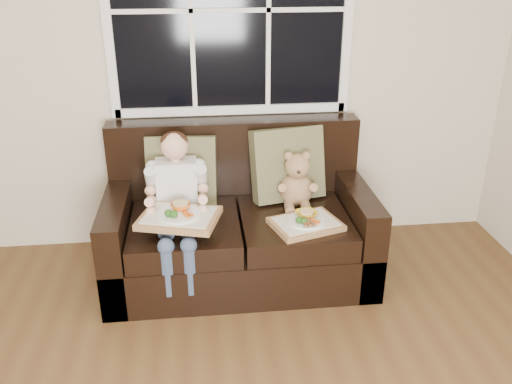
{
  "coord_description": "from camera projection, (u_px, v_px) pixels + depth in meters",
  "views": [
    {
      "loc": [
        0.04,
        -1.17,
        2.01
      ],
      "look_at": [
        0.38,
        1.85,
        0.64
      ],
      "focal_mm": 38.0,
      "sensor_mm": 36.0,
      "label": 1
    }
  ],
  "objects": [
    {
      "name": "tray_right",
      "position": [
        306.0,
        222.0,
        3.32
      ],
      "size": [
        0.47,
        0.41,
        0.09
      ],
      "rotation": [
        0.0,
        0.0,
        0.3
      ],
      "color": "#AF7C4F",
      "rests_on": "loveseat"
    },
    {
      "name": "teddy_bear",
      "position": [
        297.0,
        183.0,
        3.55
      ],
      "size": [
        0.24,
        0.3,
        0.39
      ],
      "rotation": [
        0.0,
        0.0,
        -0.08
      ],
      "color": "#A58557",
      "rests_on": "loveseat"
    },
    {
      "name": "pillow_right",
      "position": [
        288.0,
        164.0,
        3.63
      ],
      "size": [
        0.52,
        0.33,
        0.5
      ],
      "rotation": [
        -0.21,
        0.0,
        0.23
      ],
      "color": "brown",
      "rests_on": "loveseat"
    },
    {
      "name": "tray_left",
      "position": [
        179.0,
        216.0,
        3.18
      ],
      "size": [
        0.52,
        0.45,
        0.1
      ],
      "rotation": [
        0.0,
        0.0,
        -0.28
      ],
      "color": "#AF7C4F",
      "rests_on": "child"
    },
    {
      "name": "child",
      "position": [
        177.0,
        193.0,
        3.33
      ],
      "size": [
        0.37,
        0.59,
        0.84
      ],
      "color": "silver",
      "rests_on": "loveseat"
    },
    {
      "name": "window_back",
      "position": [
        230.0,
        10.0,
        3.48
      ],
      "size": [
        1.62,
        0.04,
        1.37
      ],
      "color": "black",
      "rests_on": "room_walls"
    },
    {
      "name": "room_walls",
      "position": [
        179.0,
        149.0,
        1.23
      ],
      "size": [
        4.52,
        5.02,
        2.71
      ],
      "color": "beige",
      "rests_on": "ground"
    },
    {
      "name": "pillow_left",
      "position": [
        182.0,
        171.0,
        3.56
      ],
      "size": [
        0.47,
        0.25,
        0.47
      ],
      "rotation": [
        -0.21,
        0.0,
        -0.09
      ],
      "color": "brown",
      "rests_on": "loveseat"
    },
    {
      "name": "loveseat",
      "position": [
        239.0,
        228.0,
        3.61
      ],
      "size": [
        1.7,
        0.92,
        0.96
      ],
      "color": "black",
      "rests_on": "ground"
    }
  ]
}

